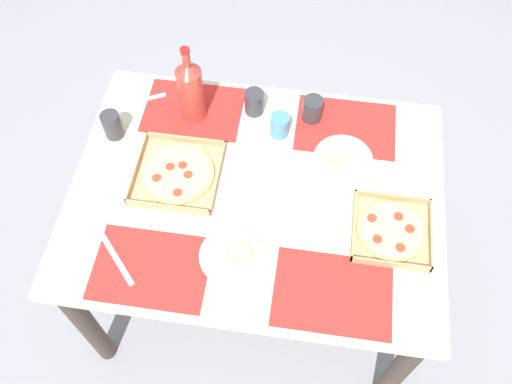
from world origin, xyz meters
TOP-DOWN VIEW (x-y plane):
  - ground_plane at (0.00, 0.00)m, footprint 6.00×6.00m
  - dining_table at (0.00, 0.00)m, footprint 1.25×0.95m
  - placemat_near_left at (-0.28, -0.32)m, footprint 0.36×0.26m
  - placemat_near_right at (0.28, -0.32)m, footprint 0.36×0.26m
  - placemat_far_left at (-0.28, 0.32)m, footprint 0.36×0.26m
  - placemat_far_right at (0.28, 0.32)m, footprint 0.36×0.26m
  - pizza_box_edge_far at (0.45, -0.09)m, footprint 0.25×0.25m
  - pizza_box_corner_left at (-0.28, 0.03)m, footprint 0.29×0.29m
  - plate_near_right at (0.28, 0.17)m, footprint 0.21×0.21m
  - plate_middle at (-0.04, -0.25)m, footprint 0.21×0.21m
  - plate_far_left at (0.07, 0.01)m, footprint 0.22×0.22m
  - soda_bottle at (-0.27, 0.30)m, footprint 0.09×0.09m
  - cup_clear_right at (-0.06, 0.35)m, footprint 0.07×0.07m
  - cup_red at (0.05, 0.26)m, footprint 0.07×0.07m
  - cup_clear_left at (-0.54, 0.17)m, footprint 0.07×0.07m
  - cup_dark at (0.16, 0.35)m, footprint 0.07×0.07m
  - knife_by_near_right at (-0.40, -0.31)m, footprint 0.16×0.17m
  - knife_by_far_right at (-0.49, 0.33)m, footprint 0.20×0.11m

SIDE VIEW (x-z plane):
  - ground_plane at x=0.00m, z-range 0.00..0.00m
  - dining_table at x=0.00m, z-range 0.25..1.00m
  - placemat_near_left at x=-0.28m, z-range 0.74..0.75m
  - placemat_near_right at x=0.28m, z-range 0.74..0.75m
  - placemat_far_left at x=-0.28m, z-range 0.74..0.75m
  - placemat_far_right at x=0.28m, z-range 0.74..0.75m
  - knife_by_near_right at x=-0.40m, z-range 0.74..0.75m
  - knife_by_far_right at x=-0.49m, z-range 0.74..0.75m
  - plate_far_left at x=0.07m, z-range 0.74..0.76m
  - plate_near_right at x=0.28m, z-range 0.74..0.77m
  - plate_middle at x=-0.04m, z-range 0.74..0.77m
  - pizza_box_corner_left at x=-0.28m, z-range 0.74..0.77m
  - pizza_box_edge_far at x=0.45m, z-range 0.74..0.77m
  - cup_red at x=0.05m, z-range 0.74..0.83m
  - cup_clear_right at x=-0.06m, z-range 0.74..0.84m
  - cup_dark at x=0.16m, z-range 0.74..0.84m
  - cup_clear_left at x=-0.54m, z-range 0.74..0.85m
  - soda_bottle at x=-0.27m, z-range 0.72..1.04m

